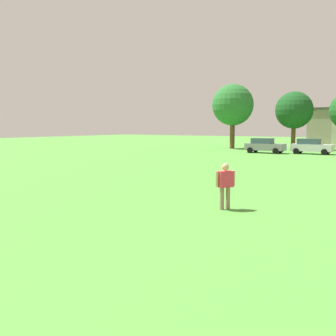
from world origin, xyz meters
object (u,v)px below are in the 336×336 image
(tree_far_left, at_px, (233,105))
(tree_center, at_px, (294,110))
(adult_bystander, at_px, (225,182))
(parked_car_silver_1, at_px, (311,146))
(parked_car_gray_0, at_px, (265,145))

(tree_far_left, distance_m, tree_center, 7.94)
(adult_bystander, distance_m, parked_car_silver_1, 31.84)
(parked_car_silver_1, bearing_deg, parked_car_gray_0, -166.83)
(parked_car_silver_1, bearing_deg, adult_bystander, -82.77)
(tree_far_left, xyz_separation_m, tree_center, (7.45, 2.62, -0.77))
(adult_bystander, bearing_deg, parked_car_gray_0, -127.17)
(adult_bystander, relative_size, parked_car_silver_1, 0.40)
(parked_car_silver_1, bearing_deg, tree_center, 117.43)
(parked_car_silver_1, bearing_deg, tree_far_left, 155.84)
(adult_bystander, distance_m, parked_car_gray_0, 31.71)
(parked_car_gray_0, bearing_deg, tree_center, 84.83)
(parked_car_gray_0, xyz_separation_m, tree_center, (0.81, 8.91, 4.22))
(parked_car_gray_0, xyz_separation_m, tree_far_left, (-6.65, 6.29, 4.98))
(adult_bystander, bearing_deg, parked_car_silver_1, -136.14)
(tree_far_left, bearing_deg, parked_car_silver_1, -24.16)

